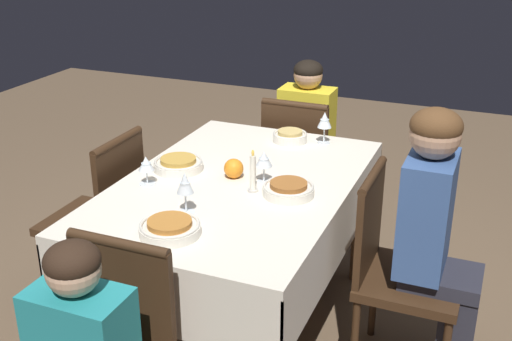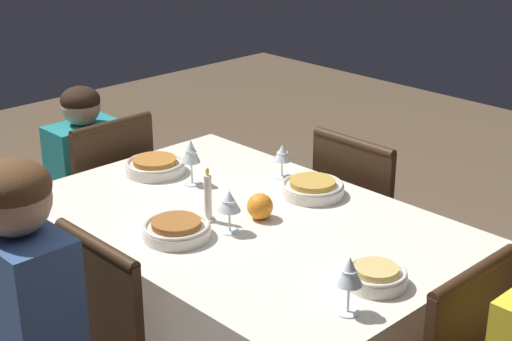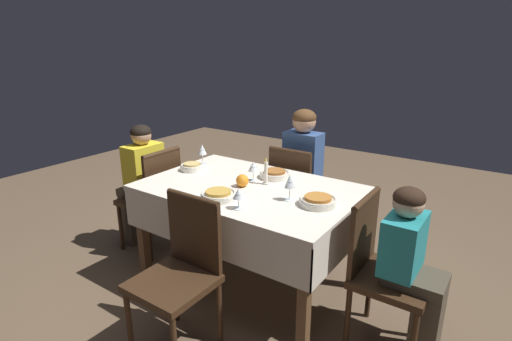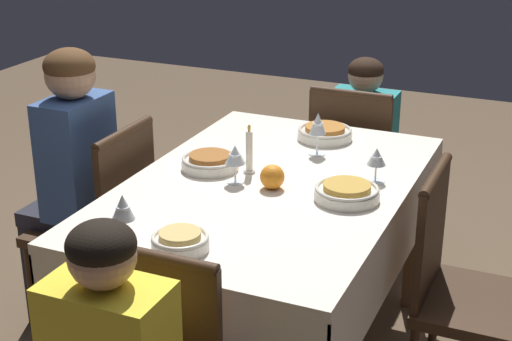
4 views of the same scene
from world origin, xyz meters
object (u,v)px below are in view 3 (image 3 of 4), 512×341
(person_child_teal, at_px, (413,268))
(bowl_west, at_px, (192,167))
(wine_glass_east, at_px, (290,182))
(bowl_south, at_px, (218,195))
(bowl_east, at_px, (318,201))
(wine_glass_south, at_px, (239,195))
(bowl_north, at_px, (275,174))
(candle_centerpiece, at_px, (266,174))
(chair_south, at_px, (181,267))
(wine_glass_north, at_px, (253,167))
(chair_west, at_px, (154,195))
(person_adult_denim, at_px, (305,168))
(dining_table, at_px, (250,199))
(orange_fruit, at_px, (242,181))
(chair_north, at_px, (296,192))
(wine_glass_west, at_px, (202,150))
(person_child_yellow, at_px, (140,181))
(chair_east, at_px, (382,266))

(person_child_teal, xyz_separation_m, bowl_west, (-1.66, 0.09, 0.24))
(wine_glass_east, distance_m, bowl_south, 0.45)
(bowl_east, xyz_separation_m, wine_glass_south, (-0.36, -0.31, 0.06))
(bowl_south, bearing_deg, bowl_north, 82.80)
(person_child_teal, distance_m, candle_centerpiece, 1.09)
(chair_south, relative_size, wine_glass_north, 6.33)
(chair_west, relative_size, bowl_south, 4.03)
(wine_glass_north, relative_size, wine_glass_south, 1.12)
(bowl_north, bearing_deg, bowl_south, -97.20)
(wine_glass_north, distance_m, bowl_south, 0.41)
(person_adult_denim, xyz_separation_m, wine_glass_north, (-0.02, -0.74, 0.19))
(wine_glass_north, distance_m, bowl_west, 0.53)
(dining_table, distance_m, wine_glass_north, 0.23)
(person_adult_denim, height_order, bowl_south, person_adult_denim)
(bowl_north, relative_size, orange_fruit, 2.48)
(candle_centerpiece, bearing_deg, person_child_teal, -8.07)
(chair_north, relative_size, chair_west, 1.00)
(dining_table, relative_size, wine_glass_east, 8.55)
(chair_south, bearing_deg, wine_glass_west, 125.00)
(wine_glass_west, bearing_deg, wine_glass_south, -35.37)
(bowl_east, bearing_deg, person_adult_denim, 121.87)
(chair_north, height_order, chair_south, same)
(person_child_yellow, bearing_deg, bowl_south, 75.85)
(bowl_south, xyz_separation_m, wine_glass_south, (0.19, -0.05, 0.06))
(chair_east, bearing_deg, wine_glass_south, 110.91)
(person_adult_denim, bearing_deg, candle_centerpiece, 96.62)
(person_child_yellow, xyz_separation_m, wine_glass_south, (1.26, -0.31, 0.26))
(bowl_west, relative_size, bowl_east, 0.77)
(person_child_teal, bearing_deg, candle_centerpiece, 81.93)
(bowl_west, relative_size, bowl_south, 0.78)
(bowl_west, bearing_deg, wine_glass_west, 103.03)
(chair_west, bearing_deg, wine_glass_east, 88.43)
(chair_south, bearing_deg, wine_glass_north, 94.93)
(chair_north, distance_m, orange_fruit, 0.78)
(chair_north, distance_m, wine_glass_north, 0.69)
(chair_south, relative_size, wine_glass_south, 7.08)
(chair_east, bearing_deg, orange_fruit, 89.13)
(candle_centerpiece, bearing_deg, bowl_north, 98.46)
(chair_west, bearing_deg, wine_glass_west, 124.44)
(chair_west, xyz_separation_m, candle_centerpiece, (1.00, 0.13, 0.34))
(dining_table, relative_size, bowl_west, 8.39)
(person_adult_denim, height_order, bowl_east, person_adult_denim)
(wine_glass_south, relative_size, candle_centerpiece, 0.68)
(bowl_south, bearing_deg, bowl_east, 25.79)
(chair_south, height_order, bowl_east, chair_south)
(bowl_west, height_order, candle_centerpiece, candle_centerpiece)
(bowl_west, bearing_deg, person_adult_denim, 55.90)
(wine_glass_west, bearing_deg, chair_north, 40.03)
(bowl_west, height_order, wine_glass_east, wine_glass_east)
(chair_west, relative_size, person_child_yellow, 0.84)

